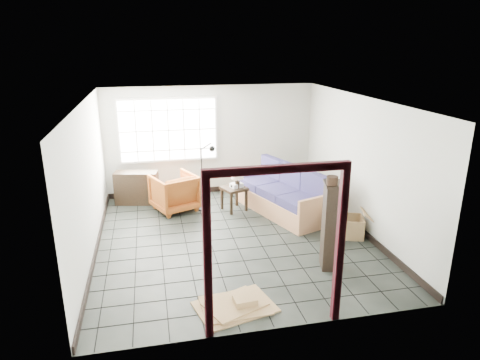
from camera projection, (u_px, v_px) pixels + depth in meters
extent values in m
plane|color=black|center=(233.00, 238.00, 8.11)|extent=(5.50, 5.50, 0.00)
cube|color=beige|center=(211.00, 140.00, 10.27)|extent=(5.00, 0.02, 2.60)
cube|color=beige|center=(277.00, 238.00, 5.15)|extent=(5.00, 0.02, 2.60)
cube|color=beige|center=(88.00, 182.00, 7.21)|extent=(0.02, 5.50, 2.60)
cube|color=beige|center=(360.00, 165.00, 8.21)|extent=(0.02, 5.50, 2.60)
cube|color=white|center=(233.00, 100.00, 7.31)|extent=(5.00, 5.50, 0.02)
cube|color=black|center=(212.00, 189.00, 10.63)|extent=(4.95, 0.03, 0.12)
cube|color=black|center=(97.00, 248.00, 7.60)|extent=(0.03, 5.45, 0.12)
cube|color=black|center=(354.00, 224.00, 8.59)|extent=(0.03, 5.45, 0.12)
cube|color=silver|center=(168.00, 130.00, 9.94)|extent=(2.32, 0.06, 1.52)
cube|color=white|center=(168.00, 130.00, 9.90)|extent=(2.20, 0.02, 1.40)
cube|color=#330B12|center=(208.00, 261.00, 5.11)|extent=(0.10, 0.08, 2.10)
cube|color=#330B12|center=(340.00, 248.00, 5.45)|extent=(0.10, 0.08, 2.10)
cube|color=#330B12|center=(278.00, 169.00, 4.94)|extent=(1.80, 0.08, 0.10)
cube|color=#B0784F|center=(280.00, 204.00, 9.29)|extent=(1.58, 2.38, 0.40)
cube|color=#B0784F|center=(316.00, 214.00, 8.33)|extent=(0.85, 0.36, 0.71)
cube|color=#B0784F|center=(252.00, 183.00, 10.16)|extent=(0.85, 0.36, 0.71)
cube|color=#B0784F|center=(295.00, 183.00, 9.37)|extent=(0.83, 2.11, 0.77)
cube|color=#1E1C46|center=(302.00, 202.00, 8.60)|extent=(0.99, 0.93, 0.18)
cube|color=#1E1C46|center=(315.00, 187.00, 8.68)|extent=(0.38, 0.72, 0.57)
cube|color=#1E1C46|center=(280.00, 192.00, 9.19)|extent=(0.99, 0.93, 0.18)
cube|color=#1E1C46|center=(292.00, 177.00, 9.27)|extent=(0.38, 0.72, 0.57)
cube|color=#1E1C46|center=(261.00, 183.00, 9.78)|extent=(0.99, 0.93, 0.18)
cube|color=#1E1C46|center=(272.00, 169.00, 9.86)|extent=(0.38, 0.72, 0.57)
imported|color=brown|center=(174.00, 190.00, 9.37)|extent=(1.12, 1.09, 0.90)
cube|color=black|center=(234.00, 188.00, 9.34)|extent=(0.63, 0.63, 0.06)
cube|color=black|center=(231.00, 204.00, 9.16)|extent=(0.06, 0.06, 0.48)
cube|color=black|center=(246.00, 200.00, 9.36)|extent=(0.06, 0.06, 0.48)
cube|color=black|center=(222.00, 199.00, 9.47)|extent=(0.06, 0.06, 0.48)
cube|color=black|center=(237.00, 195.00, 9.67)|extent=(0.06, 0.06, 0.48)
cylinder|color=black|center=(237.00, 185.00, 9.26)|extent=(0.14, 0.14, 0.15)
cylinder|color=black|center=(237.00, 179.00, 9.22)|extent=(0.03, 0.03, 0.11)
cone|color=beige|center=(237.00, 174.00, 9.18)|extent=(0.36, 0.36, 0.22)
cube|color=silver|center=(236.00, 185.00, 9.31)|extent=(0.31, 0.27, 0.09)
cylinder|color=black|center=(232.00, 186.00, 9.25)|extent=(0.04, 0.06, 0.05)
cylinder|color=black|center=(203.00, 209.00, 9.51)|extent=(0.29, 0.29, 0.03)
cylinder|color=black|center=(202.00, 179.00, 9.30)|extent=(0.03, 0.03, 1.39)
cylinder|color=black|center=(206.00, 146.00, 9.09)|extent=(0.23, 0.10, 0.12)
sphere|color=black|center=(212.00, 149.00, 9.12)|extent=(0.16, 0.16, 0.12)
cube|color=black|center=(137.00, 188.00, 9.78)|extent=(1.02, 0.56, 0.75)
cube|color=black|center=(137.00, 187.00, 9.78)|extent=(0.95, 0.50, 0.03)
cube|color=black|center=(331.00, 226.00, 6.87)|extent=(0.35, 0.42, 1.45)
cube|color=black|center=(335.00, 184.00, 6.64)|extent=(0.40, 0.46, 0.04)
cylinder|color=black|center=(332.00, 180.00, 6.53)|extent=(0.19, 0.19, 0.13)
cube|color=olive|center=(346.00, 235.00, 8.22)|extent=(0.68, 0.60, 0.02)
cube|color=black|center=(332.00, 226.00, 8.19)|extent=(0.16, 0.44, 0.38)
cube|color=olive|center=(362.00, 227.00, 8.14)|extent=(0.16, 0.44, 0.38)
cube|color=olive|center=(349.00, 231.00, 7.95)|extent=(0.54, 0.19, 0.38)
cube|color=olive|center=(345.00, 222.00, 8.38)|extent=(0.54, 0.19, 0.38)
cube|color=olive|center=(329.00, 213.00, 8.12)|extent=(0.34, 0.50, 0.16)
cube|color=olive|center=(368.00, 215.00, 8.05)|extent=(0.34, 0.50, 0.16)
cube|color=olive|center=(235.00, 307.00, 6.00)|extent=(1.21, 0.99, 0.02)
cube|color=olive|center=(235.00, 305.00, 5.99)|extent=(0.96, 0.74, 0.02)
cube|color=olive|center=(235.00, 304.00, 5.98)|extent=(0.96, 0.84, 0.02)
cube|color=olive|center=(245.00, 300.00, 5.98)|extent=(0.33, 0.27, 0.09)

